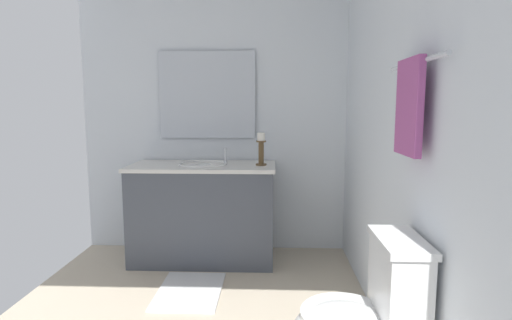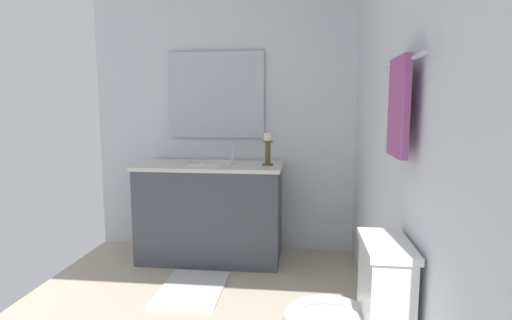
% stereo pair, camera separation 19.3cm
% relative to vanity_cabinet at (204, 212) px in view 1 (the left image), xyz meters
% --- Properties ---
extents(wall_back, '(2.78, 0.04, 2.45)m').
position_rel_vanity_cabinet_xyz_m(wall_back, '(1.06, 1.24, 0.82)').
color(wall_back, silver).
rests_on(wall_back, ground).
extents(wall_left, '(0.04, 2.36, 2.45)m').
position_rel_vanity_cabinet_xyz_m(wall_left, '(-0.33, 0.06, 0.82)').
color(wall_left, silver).
rests_on(wall_left, ground).
extents(vanity_cabinet, '(0.58, 1.21, 0.82)m').
position_rel_vanity_cabinet_xyz_m(vanity_cabinet, '(0.00, 0.00, 0.00)').
color(vanity_cabinet, '#474C56').
rests_on(vanity_cabinet, ground).
extents(sink_basin, '(0.40, 0.40, 0.24)m').
position_rel_vanity_cabinet_xyz_m(sink_basin, '(-0.00, 0.00, 0.37)').
color(sink_basin, white).
rests_on(sink_basin, vanity_cabinet).
extents(mirror, '(0.02, 0.85, 0.75)m').
position_rel_vanity_cabinet_xyz_m(mirror, '(-0.28, 0.00, 0.98)').
color(mirror, silver).
extents(candle_holder_tall, '(0.09, 0.09, 0.27)m').
position_rel_vanity_cabinet_xyz_m(candle_holder_tall, '(0.02, 0.48, 0.55)').
color(candle_holder_tall, brown).
rests_on(candle_holder_tall, vanity_cabinet).
extents(towel_bar, '(0.67, 0.02, 0.02)m').
position_rel_vanity_cabinet_xyz_m(towel_bar, '(1.52, 1.18, 1.07)').
color(towel_bar, silver).
extents(towel_near_vanity, '(0.28, 0.03, 0.42)m').
position_rel_vanity_cabinet_xyz_m(towel_near_vanity, '(1.52, 1.17, 0.88)').
color(towel_near_vanity, '#A54C8C').
rests_on(towel_near_vanity, towel_bar).
extents(bath_mat, '(0.60, 0.44, 0.02)m').
position_rel_vanity_cabinet_xyz_m(bath_mat, '(0.62, 0.00, -0.40)').
color(bath_mat, silver).
rests_on(bath_mat, ground).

